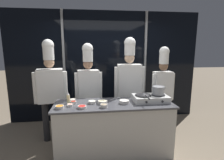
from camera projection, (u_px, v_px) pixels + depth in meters
The scene contains 21 objects.
ground_plane at pixel (114, 152), 3.10m from camera, with size 24.00×24.00×0.00m, color #7F705B.
window_wall_back at pixel (106, 67), 4.37m from camera, with size 4.72×0.09×2.70m.
demo_counter at pixel (114, 128), 3.02m from camera, with size 1.98×0.68×0.92m.
portable_stove at pixel (150, 98), 3.02m from camera, with size 0.59×0.38×0.12m.
frying_pan at pixel (143, 94), 2.98m from camera, with size 0.28×0.48×0.04m.
stock_pot at pixel (158, 90), 3.01m from camera, with size 0.23×0.20×0.15m.
squeeze_bottle_oil at pixel (68, 98), 2.91m from camera, with size 0.05×0.05×0.19m.
prep_bowl_onion at pixel (73, 100), 3.02m from camera, with size 0.10×0.10×0.04m.
prep_bowl_bell_pepper at pixel (82, 107), 2.69m from camera, with size 0.14×0.14×0.04m.
prep_bowl_rice at pixel (124, 102), 2.91m from camera, with size 0.16×0.16×0.06m.
prep_bowl_carrots at pixel (60, 107), 2.67m from camera, with size 0.14×0.14×0.05m.
prep_bowl_chili_flakes at pixel (73, 102), 2.90m from camera, with size 0.10×0.10×0.04m.
prep_bowl_noodles at pixel (103, 102), 2.89m from camera, with size 0.16×0.16×0.06m.
prep_bowl_shrimp at pixel (70, 105), 2.78m from camera, with size 0.09×0.09×0.04m.
prep_bowl_garlic at pixel (92, 102), 2.91m from camera, with size 0.13×0.13×0.05m.
prep_bowl_mushrooms at pixel (104, 106), 2.72m from camera, with size 0.11×0.11×0.05m.
serving_spoon_slotted at pixel (117, 98), 3.20m from camera, with size 0.22×0.16×0.02m.
chef_head at pixel (51, 86), 3.34m from camera, with size 0.62×0.32×1.99m.
chef_sous at pixel (88, 84), 3.48m from camera, with size 0.54×0.26×1.92m.
chef_line at pixel (129, 81), 3.56m from camera, with size 0.62×0.26×2.04m.
chef_pastry at pixel (163, 84), 3.61m from camera, with size 0.49×0.23×1.86m.
Camera 1 is at (-0.38, -2.78, 1.84)m, focal length 28.00 mm.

